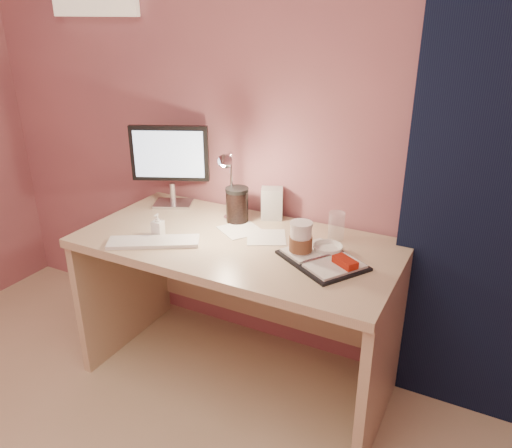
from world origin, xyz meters
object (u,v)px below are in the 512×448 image
at_px(coffee_cup, 301,241).
at_px(clear_cup, 336,226).
at_px(monitor, 170,158).
at_px(dark_jar, 237,207).
at_px(desk, 246,278).
at_px(desk_lamp, 217,180).
at_px(bowl, 328,250).
at_px(planner, 324,260).
at_px(product_box, 272,203).
at_px(lotion_bottle, 158,225).
at_px(keyboard, 154,242).

height_order(coffee_cup, clear_cup, coffee_cup).
xyz_separation_m(monitor, dark_jar, (0.40, -0.04, -0.17)).
bearing_deg(monitor, clear_cup, -25.27).
bearing_deg(desk, desk_lamp, 165.88).
bearing_deg(desk, dark_jar, 132.65).
xyz_separation_m(bowl, dark_jar, (-0.50, 0.13, 0.06)).
bearing_deg(desk, coffee_cup, -16.77).
height_order(planner, product_box, product_box).
distance_m(desk, desk_lamp, 0.48).
xyz_separation_m(clear_cup, lotion_bottle, (-0.71, -0.33, -0.01)).
xyz_separation_m(coffee_cup, desk_lamp, (-0.47, 0.13, 0.15)).
xyz_separation_m(planner, dark_jar, (-0.51, 0.21, 0.06)).
relative_size(monitor, product_box, 2.73).
distance_m(keyboard, planner, 0.73).
relative_size(monitor, planner, 1.03).
bearing_deg(planner, lotion_bottle, -140.86).
height_order(monitor, planner, monitor).
distance_m(bowl, desk_lamp, 0.60).
bearing_deg(keyboard, clear_cup, 0.10).
height_order(desk, monitor, monitor).
distance_m(product_box, desk_lamp, 0.30).
distance_m(lotion_bottle, dark_jar, 0.38).
bearing_deg(bowl, desk_lamp, 174.16).
xyz_separation_m(coffee_cup, product_box, (-0.28, 0.32, 0.00)).
height_order(coffee_cup, product_box, same).
bearing_deg(dark_jar, coffee_cup, -26.76).
xyz_separation_m(keyboard, lotion_bottle, (-0.03, 0.08, 0.04)).
height_order(coffee_cup, bowl, coffee_cup).
distance_m(keyboard, product_box, 0.59).
relative_size(dark_jar, desk_lamp, 0.43).
bearing_deg(bowl, coffee_cup, -139.49).
height_order(desk, desk_lamp, desk_lamp).
bearing_deg(planner, dark_jar, -170.29).
bearing_deg(dark_jar, bowl, -14.63).
bearing_deg(clear_cup, coffee_cup, -106.97).
bearing_deg(planner, keyboard, -134.55).
xyz_separation_m(coffee_cup, bowl, (0.09, 0.08, -0.05)).
height_order(lotion_bottle, dark_jar, dark_jar).
distance_m(monitor, desk_lamp, 0.36).
height_order(dark_jar, desk_lamp, desk_lamp).
distance_m(desk, lotion_bottle, 0.48).
relative_size(keyboard, bowl, 3.18).
bearing_deg(product_box, lotion_bottle, -155.10).
distance_m(desk, bowl, 0.46).
xyz_separation_m(clear_cup, dark_jar, (-0.48, -0.02, 0.01)).
bearing_deg(planner, bowl, 132.55).
bearing_deg(bowl, planner, -79.50).
bearing_deg(keyboard, desk, 10.36).
distance_m(keyboard, lotion_bottle, 0.09).
relative_size(keyboard, lotion_bottle, 3.80).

